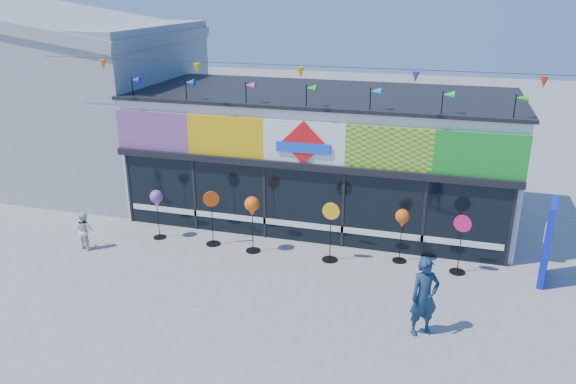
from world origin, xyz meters
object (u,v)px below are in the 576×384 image
at_px(spinner_0, 157,200).
at_px(spinner_5, 460,243).
at_px(child, 85,230).
at_px(spinner_4, 402,220).
at_px(blue_sign, 548,242).
at_px(spinner_3, 331,230).
at_px(adult_man, 424,297).
at_px(spinner_2, 252,208).
at_px(spinner_1, 212,217).

bearing_deg(spinner_0, spinner_5, 1.21).
distance_m(spinner_0, child, 2.23).
xyz_separation_m(spinner_0, spinner_4, (7.25, 0.44, 0.01)).
relative_size(blue_sign, spinner_3, 1.27).
distance_m(blue_sign, spinner_4, 3.71).
distance_m(spinner_0, spinner_3, 5.36).
height_order(adult_man, child, adult_man).
relative_size(spinner_2, adult_man, 0.92).
bearing_deg(spinner_0, spinner_3, -0.47).
distance_m(spinner_0, adult_man, 8.59).
bearing_deg(spinner_5, spinner_2, -177.19).
distance_m(spinner_3, child, 7.19).
xyz_separation_m(spinner_5, adult_man, (-0.76, -3.16, 0.03)).
distance_m(spinner_3, spinner_5, 3.47).
bearing_deg(spinner_4, spinner_0, -176.54).
distance_m(spinner_0, spinner_4, 7.26).
height_order(blue_sign, spinner_1, blue_sign).
bearing_deg(spinner_4, spinner_2, -172.72).
height_order(spinner_0, spinner_3, spinner_3).
distance_m(spinner_1, child, 3.73).
xyz_separation_m(spinner_1, child, (-3.50, -1.26, -0.32)).
bearing_deg(blue_sign, spinner_1, -165.88).
distance_m(blue_sign, spinner_0, 10.95).
height_order(spinner_1, adult_man, adult_man).
height_order(blue_sign, spinner_2, blue_sign).
bearing_deg(spinner_4, child, -169.37).
relative_size(spinner_2, spinner_3, 0.98).
height_order(spinner_1, spinner_3, spinner_3).
relative_size(adult_man, child, 1.62).
relative_size(spinner_5, child, 1.47).
relative_size(spinner_2, child, 1.49).
bearing_deg(adult_man, spinner_5, 45.20).
distance_m(blue_sign, child, 12.78).
xyz_separation_m(spinner_0, spinner_3, (5.35, -0.04, -0.32)).
height_order(spinner_4, spinner_5, spinner_5).
distance_m(spinner_1, adult_man, 6.96).
xyz_separation_m(spinner_1, spinner_2, (1.30, -0.11, 0.46)).
bearing_deg(spinner_1, spinner_0, -179.42).
height_order(spinner_4, child, spinner_4).
bearing_deg(spinner_5, blue_sign, 4.35).
bearing_deg(spinner_5, spinner_1, -178.63).
bearing_deg(spinner_3, spinner_2, -178.70).
bearing_deg(spinner_2, adult_man, -30.05).
bearing_deg(adult_man, spinner_3, 101.46).
relative_size(spinner_0, child, 1.36).
bearing_deg(child, spinner_2, -151.24).
relative_size(spinner_1, spinner_4, 1.08).
bearing_deg(spinner_2, spinner_4, 7.28).
relative_size(spinner_2, spinner_5, 1.01).
relative_size(spinner_5, adult_man, 0.91).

